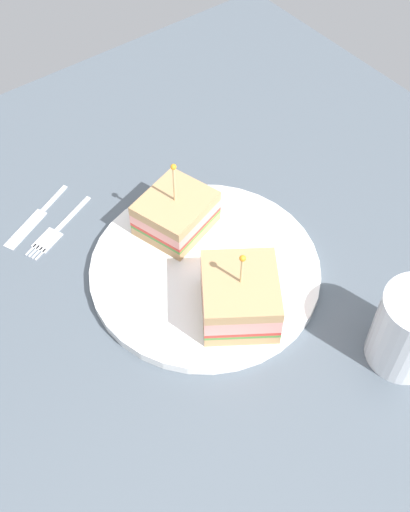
# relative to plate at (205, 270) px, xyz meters

# --- Properties ---
(ground_plane) EXTENTS (0.92, 0.92, 0.02)m
(ground_plane) POSITION_rel_plate_xyz_m (0.00, 0.00, -0.02)
(ground_plane) COLOR #4C5660
(plate) EXTENTS (0.27, 0.27, 0.01)m
(plate) POSITION_rel_plate_xyz_m (0.00, 0.00, 0.00)
(plate) COLOR white
(plate) RESTS_ON ground_plane
(sandwich_half_front) EXTENTS (0.12, 0.12, 0.10)m
(sandwich_half_front) POSITION_rel_plate_xyz_m (0.07, -0.01, 0.03)
(sandwich_half_front) COLOR tan
(sandwich_half_front) RESTS_ON plate
(sandwich_half_back) EXTENTS (0.10, 0.10, 0.10)m
(sandwich_half_back) POSITION_rel_plate_xyz_m (-0.07, 0.01, 0.03)
(sandwich_half_back) COLOR tan
(sandwich_half_back) RESTS_ON plate
(drink_glass) EXTENTS (0.08, 0.08, 0.10)m
(drink_glass) POSITION_rel_plate_xyz_m (0.22, 0.10, 0.04)
(drink_glass) COLOR beige
(drink_glass) RESTS_ON ground_plane
(fork) EXTENTS (0.06, 0.11, 0.00)m
(fork) POSITION_rel_plate_xyz_m (-0.16, -0.11, -0.00)
(fork) COLOR silver
(fork) RESTS_ON ground_plane
(knife) EXTENTS (0.06, 0.11, 0.00)m
(knife) POSITION_rel_plate_xyz_m (-0.20, -0.12, -0.00)
(knife) COLOR silver
(knife) RESTS_ON ground_plane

